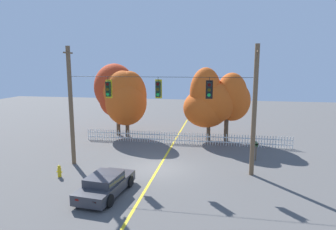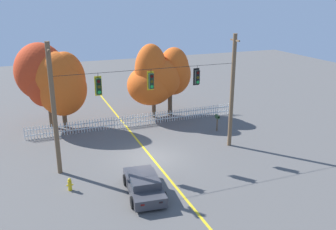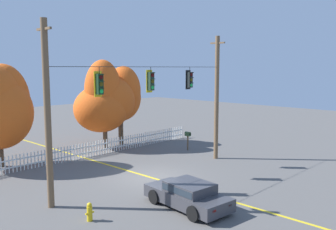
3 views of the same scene
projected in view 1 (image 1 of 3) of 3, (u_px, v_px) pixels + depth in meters
ground at (158, 169)px, 19.55m from camera, size 80.00×80.00×0.00m
lane_centerline_stripe at (158, 169)px, 19.55m from camera, size 0.16×36.00×0.01m
signal_support_span at (158, 108)px, 18.86m from camera, size 12.32×1.10×8.08m
traffic_signal_northbound_secondary at (108, 89)px, 19.24m from camera, size 0.43×0.38×1.42m
traffic_signal_eastbound_side at (158, 89)px, 18.66m from camera, size 0.43×0.38×1.38m
traffic_signal_westbound_side at (209, 90)px, 18.11m from camera, size 0.43×0.38×1.34m
white_picket_fence at (185, 138)px, 25.64m from camera, size 18.00×0.06×1.01m
autumn_maple_near_fence at (114, 90)px, 28.60m from camera, size 4.03×3.94×6.98m
autumn_maple_mid at (126, 97)px, 27.73m from camera, size 4.26×3.94×6.33m
autumn_oak_far_east at (208, 103)px, 26.25m from camera, size 4.65×4.01×6.64m
autumn_maple_far_west at (232, 98)px, 26.22m from camera, size 3.31×2.99×6.18m
parked_car at (105, 184)px, 15.55m from camera, size 2.20×4.20×1.15m
fire_hydrant at (59, 171)px, 18.08m from camera, size 0.38×0.22×0.75m
roadside_mailbox at (256, 145)px, 21.13m from camera, size 0.25×0.44×1.38m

